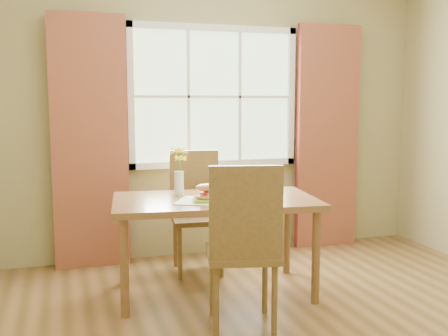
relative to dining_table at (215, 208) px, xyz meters
name	(u,v)px	position (x,y,z in m)	size (l,w,h in m)	color
room	(301,119)	(0.30, -0.82, 0.69)	(4.24, 3.84, 2.74)	brown
window	(214,97)	(0.30, 1.05, 0.84)	(1.62, 0.06, 1.32)	#9DC293
curtain_left	(90,143)	(-0.85, 0.96, 0.44)	(0.65, 0.08, 2.20)	maroon
curtain_right	(327,137)	(1.45, 0.96, 0.44)	(0.65, 0.08, 2.20)	maroon
dining_table	(215,208)	(0.00, 0.00, 0.00)	(1.60, 1.02, 0.73)	brown
chair_near	(244,241)	(-0.02, -0.71, -0.07)	(0.53, 0.53, 1.08)	brown
chair_far	(196,205)	(0.01, 0.62, -0.09)	(0.47, 0.47, 1.03)	brown
placemat	(209,201)	(-0.08, -0.12, 0.08)	(0.45, 0.33, 0.01)	#E4EAC6
plate	(209,200)	(-0.08, -0.11, 0.09)	(0.22, 0.22, 0.01)	#8DC431
croissant_sandwich	(206,192)	(-0.10, -0.14, 0.15)	(0.18, 0.15, 0.12)	#CB8345
water_glass	(245,192)	(0.19, -0.14, 0.14)	(0.09, 0.09, 0.13)	silver
flower_vase	(179,166)	(-0.23, 0.21, 0.30)	(0.15, 0.15, 0.38)	silver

